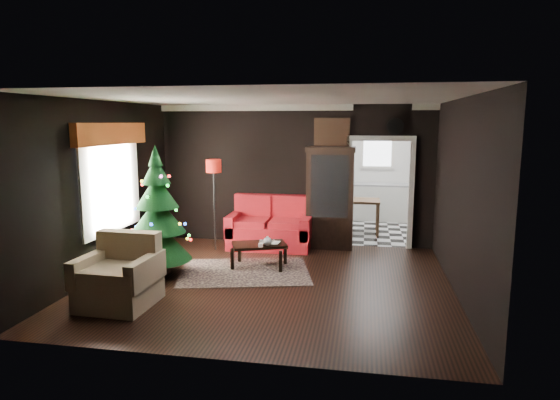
% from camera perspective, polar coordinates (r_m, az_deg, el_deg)
% --- Properties ---
extents(floor, '(5.50, 5.50, 0.00)m').
position_cam_1_polar(floor, '(7.53, -1.23, -9.77)').
color(floor, black).
rests_on(floor, ground).
extents(ceiling, '(5.50, 5.50, 0.00)m').
position_cam_1_polar(ceiling, '(7.13, -1.31, 12.04)').
color(ceiling, white).
rests_on(ceiling, ground).
extents(wall_back, '(5.50, 0.00, 5.50)m').
position_cam_1_polar(wall_back, '(9.64, 1.68, 2.97)').
color(wall_back, black).
rests_on(wall_back, ground).
extents(wall_front, '(5.50, 0.00, 5.50)m').
position_cam_1_polar(wall_front, '(4.81, -7.18, -3.46)').
color(wall_front, black).
rests_on(wall_front, ground).
extents(wall_left, '(0.00, 5.50, 5.50)m').
position_cam_1_polar(wall_left, '(8.19, -20.48, 1.28)').
color(wall_left, black).
rests_on(wall_left, ground).
extents(wall_right, '(0.00, 5.50, 5.50)m').
position_cam_1_polar(wall_right, '(7.18, 20.78, 0.21)').
color(wall_right, black).
rests_on(wall_right, ground).
extents(doorway, '(1.10, 0.10, 2.10)m').
position_cam_1_polar(doorway, '(9.58, 11.77, 0.63)').
color(doorway, silver).
rests_on(doorway, ground).
extents(left_window, '(0.05, 1.60, 1.40)m').
position_cam_1_polar(left_window, '(8.34, -19.57, 1.80)').
color(left_window, white).
rests_on(left_window, wall_left).
extents(valance, '(0.12, 2.10, 0.35)m').
position_cam_1_polar(valance, '(8.24, -19.39, 7.46)').
color(valance, '#A4461B').
rests_on(valance, wall_left).
extents(kitchen_floor, '(3.00, 3.00, 0.00)m').
position_cam_1_polar(kitchen_floor, '(11.25, 11.40, -3.53)').
color(kitchen_floor, silver).
rests_on(kitchen_floor, ground).
extents(kitchen_window, '(0.70, 0.06, 0.70)m').
position_cam_1_polar(kitchen_window, '(12.45, 11.53, 5.59)').
color(kitchen_window, white).
rests_on(kitchen_window, ground).
extents(rug, '(2.41, 1.99, 0.01)m').
position_cam_1_polar(rug, '(8.02, -4.23, -8.53)').
color(rug, '#543F49').
rests_on(rug, ground).
extents(loveseat, '(1.70, 0.90, 1.00)m').
position_cam_1_polar(loveseat, '(9.41, -1.16, -2.73)').
color(loveseat, '#900707').
rests_on(loveseat, ground).
extents(curio_cabinet, '(0.90, 0.45, 1.90)m').
position_cam_1_polar(curio_cabinet, '(9.39, 5.99, -0.01)').
color(curio_cabinet, black).
rests_on(curio_cabinet, ground).
extents(floor_lamp, '(0.37, 0.37, 1.86)m').
position_cam_1_polar(floor_lamp, '(9.27, -7.82, -0.93)').
color(floor_lamp, black).
rests_on(floor_lamp, ground).
extents(christmas_tree, '(1.32, 1.32, 1.99)m').
position_cam_1_polar(christmas_tree, '(7.81, -14.40, -1.40)').
color(christmas_tree, black).
rests_on(christmas_tree, ground).
extents(armchair, '(0.99, 0.99, 0.97)m').
position_cam_1_polar(armchair, '(6.84, -18.74, -8.18)').
color(armchair, '#C5B293').
rests_on(armchair, ground).
extents(coffee_table, '(1.03, 0.82, 0.40)m').
position_cam_1_polar(coffee_table, '(8.22, -2.48, -6.57)').
color(coffee_table, '#372117').
rests_on(coffee_table, rug).
extents(teapot, '(0.21, 0.21, 0.16)m').
position_cam_1_polar(teapot, '(8.00, -1.51, -4.93)').
color(teapot, white).
rests_on(teapot, coffee_table).
extents(cup_a, '(0.08, 0.08, 0.05)m').
position_cam_1_polar(cup_a, '(8.21, -2.25, -4.95)').
color(cup_a, white).
rests_on(cup_a, coffee_table).
extents(cup_b, '(0.10, 0.10, 0.07)m').
position_cam_1_polar(cup_b, '(7.94, -2.32, -5.38)').
color(cup_b, white).
rests_on(cup_b, coffee_table).
extents(book, '(0.17, 0.03, 0.23)m').
position_cam_1_polar(book, '(8.17, -1.26, -4.37)').
color(book, tan).
rests_on(book, coffee_table).
extents(wall_clock, '(0.32, 0.32, 0.06)m').
position_cam_1_polar(wall_clock, '(9.44, 13.58, 8.55)').
color(wall_clock, silver).
rests_on(wall_clock, wall_back).
extents(painting, '(0.62, 0.05, 0.52)m').
position_cam_1_polar(painting, '(9.46, 6.21, 7.96)').
color(painting, tan).
rests_on(painting, wall_back).
extents(kitchen_counter, '(1.80, 0.60, 0.90)m').
position_cam_1_polar(kitchen_counter, '(12.34, 11.36, -0.28)').
color(kitchen_counter, silver).
rests_on(kitchen_counter, ground).
extents(kitchen_table, '(0.70, 0.70, 0.75)m').
position_cam_1_polar(kitchen_table, '(10.88, 9.92, -1.91)').
color(kitchen_table, brown).
rests_on(kitchen_table, ground).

